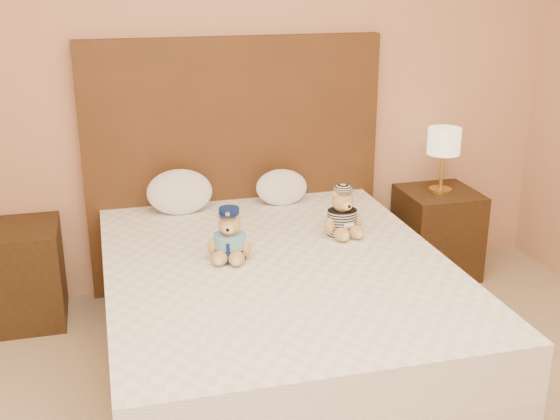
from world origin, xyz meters
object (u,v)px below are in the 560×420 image
object	(u,v)px
nightstand_left	(20,275)
teddy_prisoner	(342,212)
pillow_left	(180,190)
pillow_right	(282,186)
lamp	(444,144)
bed	(278,314)
nightstand_right	(437,233)
teddy_police	(230,234)

from	to	relation	value
nightstand_left	teddy_prisoner	xyz separation A→B (m)	(1.66, -0.55, 0.40)
pillow_left	pillow_right	world-z (taller)	pillow_left
pillow_left	teddy_prisoner	bearing A→B (deg)	-37.07
lamp	pillow_left	xyz separation A→B (m)	(-1.60, 0.03, -0.17)
bed	pillow_left	bearing A→B (deg)	113.13
bed	pillow_left	world-z (taller)	pillow_left
teddy_prisoner	pillow_left	xyz separation A→B (m)	(-0.76, 0.58, 0.00)
teddy_prisoner	pillow_left	size ratio (longest dim) A/B	0.69
pillow_right	nightstand_right	bearing A→B (deg)	-1.70
pillow_left	bed	bearing A→B (deg)	-66.87
nightstand_left	pillow_left	size ratio (longest dim) A/B	1.48
lamp	teddy_police	bearing A→B (deg)	-154.06
bed	nightstand_right	distance (m)	1.48
lamp	pillow_left	size ratio (longest dim) A/B	1.08
lamp	teddy_police	distance (m)	1.63
lamp	teddy_prisoner	world-z (taller)	lamp
nightstand_right	pillow_left	size ratio (longest dim) A/B	1.48
lamp	teddy_police	size ratio (longest dim) A/B	1.56
teddy_police	pillow_right	size ratio (longest dim) A/B	0.84
nightstand_left	pillow_left	distance (m)	0.98
nightstand_left	lamp	size ratio (longest dim) A/B	1.38
nightstand_left	teddy_police	bearing A→B (deg)	-34.35
teddy_prisoner	pillow_left	world-z (taller)	pillow_left
bed	nightstand_left	size ratio (longest dim) A/B	3.64
teddy_prisoner	pillow_right	distance (m)	0.60
nightstand_right	pillow_left	bearing A→B (deg)	178.93
nightstand_right	lamp	bearing A→B (deg)	180.00
teddy_prisoner	pillow_left	bearing A→B (deg)	133.00
bed	nightstand_right	bearing A→B (deg)	32.62
nightstand_left	teddy_police	world-z (taller)	teddy_police
nightstand_left	teddy_police	size ratio (longest dim) A/B	2.15
bed	nightstand_left	xyz separation A→B (m)	(-1.25, 0.80, -0.00)
lamp	pillow_right	xyz separation A→B (m)	(-1.01, 0.03, -0.19)
bed	pillow_right	size ratio (longest dim) A/B	6.53
nightstand_left	pillow_right	bearing A→B (deg)	1.15
nightstand_right	pillow_right	xyz separation A→B (m)	(-1.01, 0.03, 0.38)
nightstand_right	nightstand_left	bearing A→B (deg)	180.00
pillow_right	teddy_prisoner	bearing A→B (deg)	-73.65
teddy_police	teddy_prisoner	size ratio (longest dim) A/B	1.01
lamp	bed	bearing A→B (deg)	-147.38
bed	teddy_prisoner	world-z (taller)	teddy_prisoner
pillow_left	pillow_right	bearing A→B (deg)	0.00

